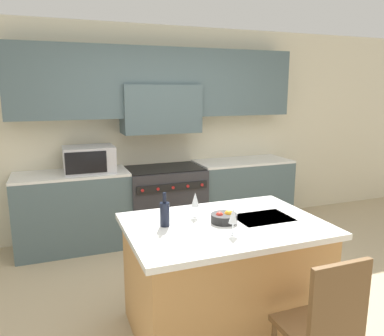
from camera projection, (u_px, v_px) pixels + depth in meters
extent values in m
plane|color=tan|center=(231.00, 316.00, 3.19)|extent=(10.00, 10.00, 0.00)
cube|color=beige|center=(156.00, 131.00, 5.01)|extent=(10.00, 0.06, 2.70)
cube|color=#4C6066|center=(159.00, 83.00, 4.70)|extent=(3.59, 0.34, 0.85)
cube|color=#4C6066|center=(161.00, 109.00, 4.73)|extent=(0.98, 0.40, 0.60)
cube|color=#4C6066|center=(73.00, 212.00, 4.49)|extent=(1.32, 0.62, 0.90)
cube|color=white|center=(71.00, 174.00, 4.39)|extent=(1.32, 0.62, 0.03)
cube|color=#4C6066|center=(242.00, 194.00, 5.27)|extent=(1.32, 0.62, 0.90)
cube|color=white|center=(243.00, 161.00, 5.18)|extent=(1.32, 0.62, 0.03)
cube|color=#2D2D33|center=(165.00, 202.00, 4.86)|extent=(0.96, 0.66, 0.90)
cube|color=black|center=(164.00, 168.00, 4.77)|extent=(0.92, 0.61, 0.01)
cube|color=black|center=(173.00, 187.00, 4.49)|extent=(0.88, 0.02, 0.09)
cylinder|color=#B21E1E|center=(142.00, 190.00, 4.35)|extent=(0.04, 0.02, 0.04)
cylinder|color=#B21E1E|center=(158.00, 189.00, 4.41)|extent=(0.04, 0.02, 0.04)
cylinder|color=#B21E1E|center=(173.00, 187.00, 4.48)|extent=(0.04, 0.02, 0.04)
cylinder|color=#B21E1E|center=(188.00, 186.00, 4.54)|extent=(0.04, 0.02, 0.04)
cylinder|color=#B21E1E|center=(202.00, 185.00, 4.61)|extent=(0.04, 0.02, 0.04)
cube|color=#B7B7BC|center=(89.00, 159.00, 4.43)|extent=(0.58, 0.44, 0.30)
cube|color=black|center=(86.00, 163.00, 4.21)|extent=(0.46, 0.01, 0.25)
cube|color=#B7844C|center=(224.00, 279.00, 2.95)|extent=(1.40, 0.96, 0.85)
cube|color=white|center=(225.00, 226.00, 2.86)|extent=(1.49, 1.05, 0.04)
cube|color=#2D2D30|center=(263.00, 218.00, 2.97)|extent=(0.44, 0.32, 0.01)
cylinder|color=#B2B2B7|center=(251.00, 211.00, 3.14)|extent=(0.02, 0.02, 0.00)
cube|color=brown|center=(315.00, 328.00, 2.31)|extent=(0.42, 0.40, 0.04)
cube|color=brown|center=(339.00, 304.00, 2.09)|extent=(0.40, 0.04, 0.50)
cylinder|color=black|center=(165.00, 214.00, 2.77)|extent=(0.07, 0.07, 0.18)
cylinder|color=black|center=(164.00, 198.00, 2.74)|extent=(0.03, 0.03, 0.08)
cylinder|color=white|center=(233.00, 234.00, 2.62)|extent=(0.06, 0.06, 0.01)
cylinder|color=white|center=(233.00, 228.00, 2.61)|extent=(0.01, 0.01, 0.08)
cone|color=white|center=(233.00, 215.00, 2.59)|extent=(0.06, 0.06, 0.11)
cylinder|color=white|center=(195.00, 216.00, 2.99)|extent=(0.06, 0.06, 0.01)
cylinder|color=white|center=(195.00, 211.00, 2.98)|extent=(0.01, 0.01, 0.08)
cone|color=white|center=(195.00, 199.00, 2.96)|extent=(0.06, 0.06, 0.11)
cylinder|color=black|center=(224.00, 218.00, 2.86)|extent=(0.20, 0.20, 0.07)
sphere|color=red|center=(219.00, 216.00, 2.84)|extent=(0.06, 0.06, 0.06)
sphere|color=gold|center=(229.00, 215.00, 2.87)|extent=(0.07, 0.07, 0.07)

